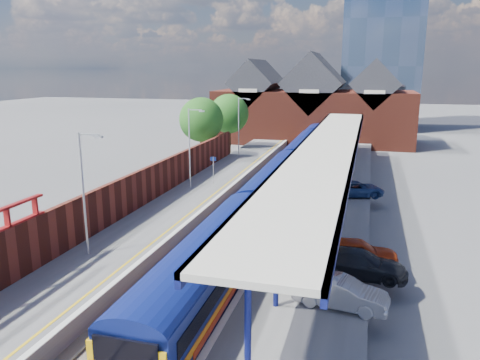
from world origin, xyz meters
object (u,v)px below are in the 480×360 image
object	(u,v)px
lamp_post_b	(85,187)
parked_car_silver	(341,293)
lamp_post_d	(240,123)
parked_car_red	(356,252)
lamp_post_c	(191,143)
parked_car_blue	(356,189)
platform_sign	(213,165)
train	(292,165)
parked_car_dark	(359,264)

from	to	relation	value
lamp_post_b	parked_car_silver	world-z (taller)	lamp_post_b
lamp_post_d	parked_car_red	distance (m)	33.09
lamp_post_c	parked_car_blue	size ratio (longest dim) A/B	1.52
lamp_post_b	platform_sign	xyz separation A→B (m)	(1.36, 18.00, -2.30)
train	parked_car_silver	distance (m)	25.90
lamp_post_d	parked_car_red	xyz separation A→B (m)	(14.64, -29.50, -3.24)
lamp_post_c	platform_sign	world-z (taller)	lamp_post_c
parked_car_red	parked_car_dark	distance (m)	1.41
lamp_post_b	lamp_post_c	xyz separation A→B (m)	(0.00, 16.00, 0.00)
lamp_post_c	lamp_post_d	distance (m)	16.00
lamp_post_d	parked_car_blue	world-z (taller)	lamp_post_d
train	lamp_post_c	distance (m)	10.76
parked_car_red	parked_car_dark	size ratio (longest dim) A/B	0.93
lamp_post_c	platform_sign	bearing A→B (deg)	55.74
lamp_post_d	platform_sign	xyz separation A→B (m)	(1.36, -14.00, -2.30)
parked_car_blue	parked_car_silver	bearing A→B (deg)	162.51
lamp_post_b	platform_sign	world-z (taller)	lamp_post_b
lamp_post_c	parked_car_blue	world-z (taller)	lamp_post_c
parked_car_dark	parked_car_red	bearing A→B (deg)	11.64
parked_car_red	parked_car_dark	xyz separation A→B (m)	(0.22, -1.39, -0.06)
lamp_post_c	lamp_post_d	world-z (taller)	same
platform_sign	parked_car_blue	size ratio (longest dim) A/B	0.54
lamp_post_c	parked_car_red	size ratio (longest dim) A/B	1.58
parked_car_silver	lamp_post_b	bearing A→B (deg)	88.61
lamp_post_c	parked_car_dark	distance (m)	21.30
parked_car_red	parked_car_dark	world-z (taller)	parked_car_red
lamp_post_d	parked_car_silver	xyz separation A→B (m)	(14.17, -34.34, -3.31)
train	lamp_post_b	bearing A→B (deg)	-109.03
lamp_post_b	parked_car_dark	distance (m)	15.26
lamp_post_d	parked_car_silver	distance (m)	37.29
parked_car_dark	lamp_post_b	bearing A→B (deg)	96.96
lamp_post_b	parked_car_red	bearing A→B (deg)	9.70
platform_sign	parked_car_silver	world-z (taller)	platform_sign
parked_car_silver	lamp_post_d	bearing A→B (deg)	30.40
platform_sign	parked_car_blue	world-z (taller)	platform_sign
train	platform_sign	bearing A→B (deg)	-143.68
train	platform_sign	size ratio (longest dim) A/B	26.37
lamp_post_d	parked_car_dark	world-z (taller)	lamp_post_d
lamp_post_d	lamp_post_b	bearing A→B (deg)	-90.00
train	lamp_post_b	xyz separation A→B (m)	(-7.86, -22.77, 2.87)
lamp_post_d	parked_car_silver	size ratio (longest dim) A/B	1.70
train	parked_car_silver	size ratio (longest dim) A/B	15.96
platform_sign	parked_car_dark	world-z (taller)	platform_sign
lamp_post_c	parked_car_silver	bearing A→B (deg)	-52.31
lamp_post_c	lamp_post_d	bearing A→B (deg)	90.00
lamp_post_b	lamp_post_d	bearing A→B (deg)	90.00
parked_car_silver	parked_car_blue	world-z (taller)	parked_car_silver
parked_car_dark	train	bearing A→B (deg)	20.61
platform_sign	parked_car_dark	bearing A→B (deg)	-51.37
parked_car_red	train	bearing A→B (deg)	10.58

